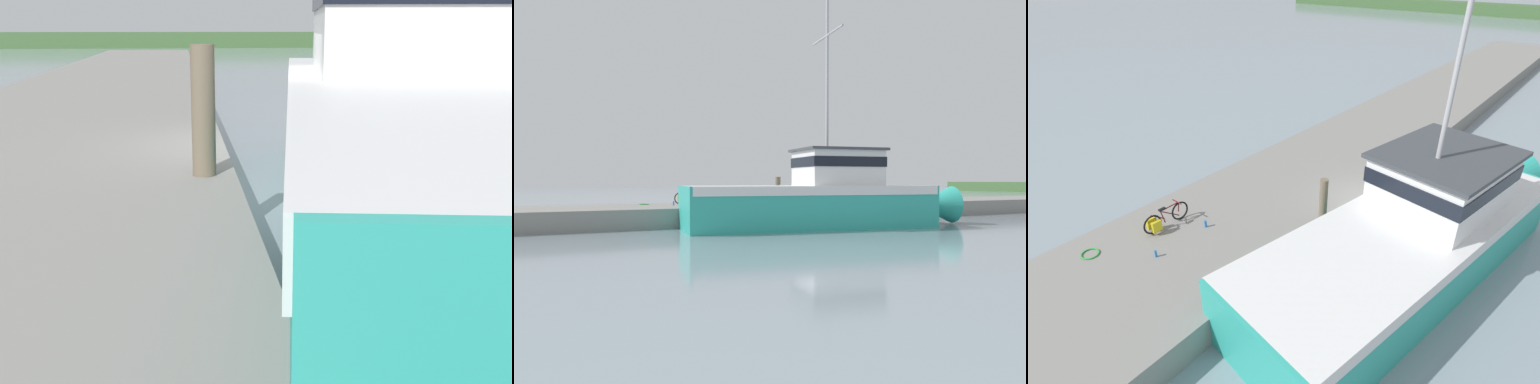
% 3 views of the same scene
% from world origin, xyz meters
% --- Properties ---
extents(ground_plane, '(320.00, 320.00, 0.00)m').
position_xyz_m(ground_plane, '(0.00, 0.00, 0.00)').
color(ground_plane, '#84939E').
extents(dock_pier, '(5.72, 80.00, 0.92)m').
position_xyz_m(dock_pier, '(-3.47, 0.00, 0.46)').
color(dock_pier, gray).
rests_on(dock_pier, ground_plane).
extents(far_shoreline, '(180.00, 5.00, 1.94)m').
position_xyz_m(far_shoreline, '(30.00, 75.28, 0.97)').
color(far_shoreline, '#426638').
rests_on(far_shoreline, ground_plane).
extents(fishing_boat_main, '(5.60, 13.92, 10.74)m').
position_xyz_m(fishing_boat_main, '(2.02, -1.20, 1.43)').
color(fishing_boat_main, teal).
rests_on(fishing_boat_main, ground_plane).
extents(mooring_post, '(0.27, 0.27, 1.49)m').
position_xyz_m(mooring_post, '(-0.98, -1.90, 1.66)').
color(mooring_post, '#756651').
rests_on(mooring_post, dock_pier).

